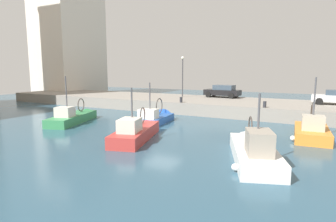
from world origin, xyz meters
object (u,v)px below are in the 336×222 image
fishing_boat_blue (155,121)px  fishing_boat_orange (311,135)px  parked_car_black (223,91)px  fishing_boat_red (137,136)px  mooring_bollard_south (265,104)px  fishing_boat_white (253,156)px  mooring_bollard_mid (181,100)px  quay_streetlamp (183,70)px  fishing_boat_green (75,121)px

fishing_boat_blue → fishing_boat_orange: bearing=-88.1°
parked_car_black → fishing_boat_red: bearing=179.1°
mooring_bollard_south → parked_car_black: bearing=40.0°
fishing_boat_white → mooring_bollard_mid: (11.03, 9.33, 1.34)m
fishing_boat_red → fishing_boat_white: size_ratio=0.96×
fishing_boat_orange → fishing_boat_white: size_ratio=0.82×
fishing_boat_blue → mooring_bollard_south: fishing_boat_blue is taller
fishing_boat_orange → fishing_boat_red: fishing_boat_orange is taller
mooring_bollard_mid → quay_streetlamp: quay_streetlamp is taller
parked_car_black → quay_streetlamp: bearing=107.2°
fishing_boat_red → parked_car_black: size_ratio=1.55×
parked_car_black → mooring_bollard_south: parked_car_black is taller
fishing_boat_white → fishing_boat_green: fishing_boat_green is taller
fishing_boat_green → quay_streetlamp: size_ratio=1.40×
mooring_bollard_mid → mooring_bollard_south: bearing=-90.0°
parked_car_black → fishing_boat_white: bearing=-158.1°
fishing_boat_white → fishing_boat_blue: fishing_boat_blue is taller
fishing_boat_white → fishing_boat_green: 15.90m
fishing_boat_red → quay_streetlamp: size_ratio=1.36×
fishing_boat_red → fishing_boat_blue: size_ratio=1.11×
fishing_boat_white → mooring_bollard_mid: bearing=40.2°
fishing_boat_orange → fishing_boat_green: fishing_boat_orange is taller
fishing_boat_red → mooring_bollard_south: size_ratio=11.93×
fishing_boat_white → quay_streetlamp: size_ratio=1.41×
fishing_boat_orange → fishing_boat_blue: 11.84m
fishing_boat_white → parked_car_black: (18.10, 7.27, 1.81)m
fishing_boat_red → fishing_boat_white: 7.57m
fishing_boat_green → quay_streetlamp: 14.84m
mooring_bollard_south → mooring_bollard_mid: 8.00m
parked_car_black → quay_streetlamp: (-1.42, 4.60, 2.51)m
fishing_boat_red → fishing_boat_blue: fishing_boat_blue is taller
fishing_boat_white → fishing_boat_blue: size_ratio=1.15×
fishing_boat_red → mooring_bollard_mid: (10.31, 1.79, 1.35)m
parked_car_black → mooring_bollard_south: bearing=-140.0°
fishing_boat_green → quay_streetlamp: (13.69, -3.75, 4.35)m
fishing_boat_orange → fishing_boat_white: (-6.50, 2.44, 0.02)m
fishing_boat_white → fishing_boat_green: bearing=79.1°
fishing_boat_green → mooring_bollard_south: 16.45m
fishing_boat_blue → quay_streetlamp: size_ratio=1.22×
fishing_boat_green → fishing_boat_red: bearing=-105.7°
fishing_boat_green → parked_car_black: 17.36m
mooring_bollard_south → quay_streetlamp: quay_streetlamp is taller
fishing_boat_red → parked_car_black: bearing=-0.9°
quay_streetlamp → fishing_boat_red: bearing=-164.8°
fishing_boat_green → mooring_bollard_mid: size_ratio=12.28×
fishing_boat_red → fishing_boat_blue: (5.39, 1.86, -0.01)m
mooring_bollard_mid → quay_streetlamp: bearing=24.2°
fishing_boat_red → fishing_boat_white: fishing_boat_white is taller
fishing_boat_red → mooring_bollard_south: fishing_boat_red is taller
mooring_bollard_mid → fishing_boat_blue: bearing=179.2°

